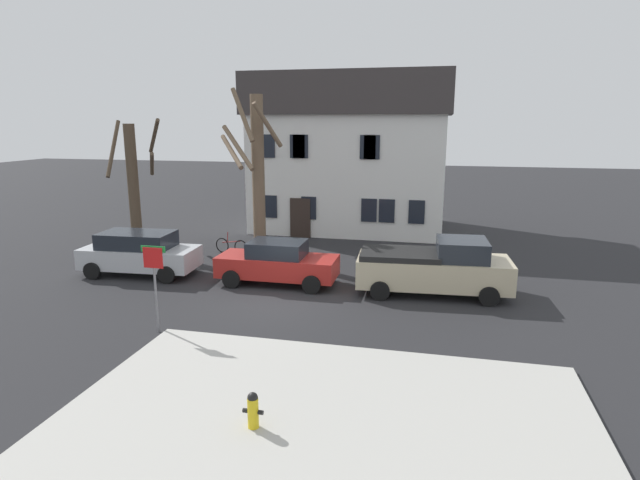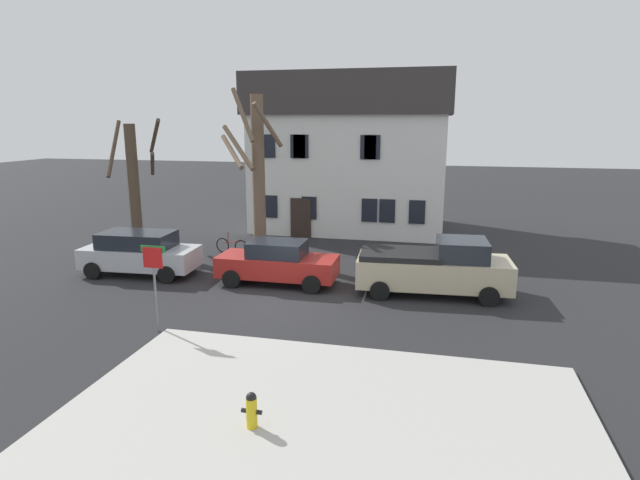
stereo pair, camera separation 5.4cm
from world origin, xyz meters
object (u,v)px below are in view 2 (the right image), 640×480
object	(u,v)px
car_silver_wagon	(140,252)
pickup_truck_beige	(435,267)
tree_bare_near	(135,182)
street_sign_pole	(154,272)
building_main	(352,152)
tree_bare_mid	(257,172)
car_red_sedan	(278,263)
fire_hydrant	(252,409)
bicycle_leaning	(232,246)

from	to	relation	value
car_silver_wagon	pickup_truck_beige	bearing A→B (deg)	1.01
tree_bare_near	street_sign_pole	size ratio (longest dim) A/B	2.39
building_main	tree_bare_near	xyz separation A→B (m)	(-9.28, -7.38, -1.16)
car_silver_wagon	tree_bare_mid	bearing A→B (deg)	44.45
building_main	car_silver_wagon	xyz separation A→B (m)	(-6.64, -11.51, -3.48)
tree_bare_mid	car_silver_wagon	distance (m)	6.01
building_main	car_red_sedan	distance (m)	12.03
fire_hydrant	bicycle_leaning	bearing A→B (deg)	114.06
street_sign_pole	tree_bare_near	bearing A→B (deg)	124.44
tree_bare_near	car_red_sedan	bearing A→B (deg)	-25.83
building_main	tree_bare_mid	distance (m)	8.39
bicycle_leaning	fire_hydrant	bearing A→B (deg)	-65.94
bicycle_leaning	tree_bare_mid	bearing A→B (deg)	-13.22
building_main	street_sign_pole	world-z (taller)	building_main
tree_bare_near	tree_bare_mid	xyz separation A→B (m)	(6.37, -0.47, 0.64)
pickup_truck_beige	street_sign_pole	size ratio (longest dim) A/B	2.11
tree_bare_near	car_silver_wagon	xyz separation A→B (m)	(2.64, -4.13, -2.32)
fire_hydrant	bicycle_leaning	size ratio (longest dim) A/B	0.44
car_silver_wagon	street_sign_pole	distance (m)	6.50
bicycle_leaning	car_silver_wagon	bearing A→B (deg)	-119.66
car_red_sedan	fire_hydrant	distance (m)	9.79
car_silver_wagon	car_red_sedan	bearing A→B (deg)	0.50
tree_bare_mid	pickup_truck_beige	size ratio (longest dim) A/B	1.37
tree_bare_near	car_red_sedan	xyz separation A→B (m)	(8.43, -4.08, -2.40)
tree_bare_near	fire_hydrant	size ratio (longest dim) A/B	8.24
building_main	bicycle_leaning	xyz separation A→B (m)	(-4.36, -7.51, -4.02)
car_red_sedan	bicycle_leaning	xyz separation A→B (m)	(-3.51, 3.95, -0.47)
building_main	bicycle_leaning	world-z (taller)	building_main
car_silver_wagon	pickup_truck_beige	size ratio (longest dim) A/B	0.85
building_main	car_silver_wagon	world-z (taller)	building_main
building_main	bicycle_leaning	bearing A→B (deg)	-120.15
car_silver_wagon	car_red_sedan	world-z (taller)	car_silver_wagon
tree_bare_mid	fire_hydrant	world-z (taller)	tree_bare_mid
pickup_truck_beige	fire_hydrant	world-z (taller)	pickup_truck_beige
car_red_sedan	street_sign_pole	size ratio (longest dim) A/B	1.74
street_sign_pole	car_silver_wagon	bearing A→B (deg)	125.86
tree_bare_near	pickup_truck_beige	distance (m)	14.95
tree_bare_near	car_red_sedan	size ratio (longest dim) A/B	1.37
car_red_sedan	bicycle_leaning	size ratio (longest dim) A/B	2.62
building_main	street_sign_pole	bearing A→B (deg)	-99.74
tree_bare_near	tree_bare_mid	distance (m)	6.42
building_main	tree_bare_near	world-z (taller)	building_main
car_red_sedan	street_sign_pole	xyz separation A→B (m)	(-2.02, -5.27, 0.99)
building_main	car_red_sedan	world-z (taller)	building_main
tree_bare_near	street_sign_pole	bearing A→B (deg)	-55.56
building_main	tree_bare_mid	xyz separation A→B (m)	(-2.91, -7.85, -0.51)
fire_hydrant	street_sign_pole	bearing A→B (deg)	136.97
car_silver_wagon	car_red_sedan	xyz separation A→B (m)	(5.79, 0.05, -0.07)
fire_hydrant	street_sign_pole	distance (m)	6.29
street_sign_pole	bicycle_leaning	xyz separation A→B (m)	(-1.49, 9.22, -1.46)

